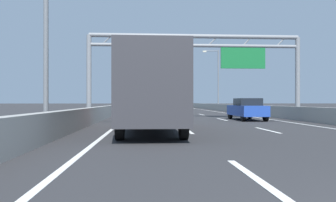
{
  "coord_description": "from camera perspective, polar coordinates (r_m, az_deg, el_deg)",
  "views": [
    {
      "loc": [
        -3.63,
        -2.12,
        1.3
      ],
      "look_at": [
        0.28,
        59.03,
        1.41
      ],
      "focal_mm": 35.39,
      "sensor_mm": 36.0,
      "label": 1
    }
  ],
  "objects": [
    {
      "name": "ground_plane",
      "position": [
        102.19,
        -1.63,
        -0.83
      ],
      "size": [
        260.0,
        260.0,
        0.0
      ],
      "primitive_type": "plane",
      "color": "#2D2D30"
    },
    {
      "name": "lane_dash_left_0",
      "position": [
        6.05,
        14.39,
        -12.44
      ],
      "size": [
        0.16,
        3.0,
        0.01
      ],
      "primitive_type": "cube",
      "color": "white",
      "rests_on": "ground_plane"
    },
    {
      "name": "lane_dash_left_1",
      "position": [
        14.79,
        3.48,
        -5.12
      ],
      "size": [
        0.16,
        3.0,
        0.01
      ],
      "primitive_type": "cube",
      "color": "white",
      "rests_on": "ground_plane"
    },
    {
      "name": "lane_dash_left_2",
      "position": [
        23.73,
        0.77,
        -3.23
      ],
      "size": [
        0.16,
        3.0,
        0.01
      ],
      "primitive_type": "cube",
      "color": "white",
      "rests_on": "ground_plane"
    },
    {
      "name": "lane_dash_left_3",
      "position": [
        32.7,
        -0.45,
        -2.37
      ],
      "size": [
        0.16,
        3.0,
        0.01
      ],
      "primitive_type": "cube",
      "color": "white",
      "rests_on": "ground_plane"
    },
    {
      "name": "lane_dash_left_4",
      "position": [
        41.68,
        -1.14,
        -1.88
      ],
      "size": [
        0.16,
        3.0,
        0.01
      ],
      "primitive_type": "cube",
      "color": "white",
      "rests_on": "ground_plane"
    },
    {
      "name": "lane_dash_left_5",
      "position": [
        50.67,
        -1.59,
        -1.57
      ],
      "size": [
        0.16,
        3.0,
        0.01
      ],
      "primitive_type": "cube",
      "color": "white",
      "rests_on": "ground_plane"
    },
    {
      "name": "lane_dash_left_6",
      "position": [
        59.66,
        -1.9,
        -1.34
      ],
      "size": [
        0.16,
        3.0,
        0.01
      ],
      "primitive_type": "cube",
      "color": "white",
      "rests_on": "ground_plane"
    },
    {
      "name": "lane_dash_left_7",
      "position": [
        68.66,
        -2.14,
        -1.18
      ],
      "size": [
        0.16,
        3.0,
        0.01
      ],
      "primitive_type": "cube",
      "color": "white",
      "rests_on": "ground_plane"
    },
    {
      "name": "lane_dash_left_8",
      "position": [
        77.65,
        -2.31,
        -1.06
      ],
      "size": [
        0.16,
        3.0,
        0.01
      ],
      "primitive_type": "cube",
      "color": "white",
      "rests_on": "ground_plane"
    },
    {
      "name": "lane_dash_left_9",
      "position": [
        86.65,
        -2.45,
        -0.96
      ],
      "size": [
        0.16,
        3.0,
        0.01
      ],
      "primitive_type": "cube",
      "color": "white",
      "rests_on": "ground_plane"
    },
    {
      "name": "lane_dash_left_10",
      "position": [
        95.65,
        -2.57,
        -0.88
      ],
      "size": [
        0.16,
        3.0,
        0.01
      ],
      "primitive_type": "cube",
      "color": "white",
      "rests_on": "ground_plane"
    },
    {
      "name": "lane_dash_left_11",
      "position": [
        104.64,
        -2.66,
        -0.81
      ],
      "size": [
        0.16,
        3.0,
        0.01
      ],
      "primitive_type": "cube",
      "color": "white",
      "rests_on": "ground_plane"
    },
    {
      "name": "lane_dash_left_12",
      "position": [
        113.64,
        -2.74,
        -0.75
      ],
      "size": [
        0.16,
        3.0,
        0.01
      ],
      "primitive_type": "cube",
      "color": "white",
      "rests_on": "ground_plane"
    },
    {
      "name": "lane_dash_left_13",
      "position": [
        122.64,
        -2.81,
        -0.71
      ],
      "size": [
        0.16,
        3.0,
        0.01
      ],
      "primitive_type": "cube",
      "color": "white",
      "rests_on": "ground_plane"
    },
    {
      "name": "lane_dash_left_14",
      "position": [
        131.64,
        -2.87,
        -0.67
      ],
      "size": [
        0.16,
        3.0,
        0.01
      ],
      "primitive_type": "cube",
      "color": "white",
      "rests_on": "ground_plane"
    },
    {
      "name": "lane_dash_left_15",
      "position": [
        140.64,
        -2.92,
        -0.63
      ],
      "size": [
        0.16,
        3.0,
        0.01
      ],
      "primitive_type": "cube",
      "color": "white",
      "rests_on": "ground_plane"
    },
    {
      "name": "lane_dash_left_16",
      "position": [
        149.64,
        -2.96,
        -0.6
      ],
      "size": [
        0.16,
        3.0,
        0.01
      ],
      "primitive_type": "cube",
      "color": "white",
      "rests_on": "ground_plane"
    },
    {
      "name": "lane_dash_left_17",
      "position": [
        158.64,
        -3.0,
        -0.57
      ],
      "size": [
        0.16,
        3.0,
        0.01
      ],
      "primitive_type": "cube",
      "color": "white",
      "rests_on": "ground_plane"
    },
    {
      "name": "lane_dash_right_1",
      "position": [
        15.65,
        16.72,
        -4.84
      ],
      "size": [
        0.16,
        3.0,
        0.01
      ],
      "primitive_type": "cube",
      "color": "white",
      "rests_on": "ground_plane"
    },
    {
      "name": "lane_dash_right_2",
      "position": [
        24.27,
        9.29,
        -3.15
      ],
      "size": [
        0.16,
        3.0,
        0.01
      ],
      "primitive_type": "cube",
      "color": "white",
      "rests_on": "ground_plane"
    },
    {
      "name": "lane_dash_right_3",
      "position": [
        33.09,
        5.79,
        -2.34
      ],
      "size": [
        0.16,
        3.0,
        0.01
      ],
      "primitive_type": "cube",
      "color": "white",
      "rests_on": "ground_plane"
    },
    {
      "name": "lane_dash_right_4",
      "position": [
        41.99,
        3.77,
        -1.87
      ],
      "size": [
        0.16,
        3.0,
        0.01
      ],
      "primitive_type": "cube",
      "color": "white",
      "rests_on": "ground_plane"
    },
    {
      "name": "lane_dash_right_5",
      "position": [
        50.93,
        2.46,
        -1.56
      ],
      "size": [
        0.16,
        3.0,
        0.01
      ],
      "primitive_type": "cube",
      "color": "white",
      "rests_on": "ground_plane"
    },
    {
      "name": "lane_dash_right_6",
      "position": [
        59.88,
        1.54,
        -1.34
      ],
      "size": [
        0.16,
        3.0,
        0.01
      ],
      "primitive_type": "cube",
      "color": "white",
      "rests_on": "ground_plane"
    },
    {
      "name": "lane_dash_right_7",
      "position": [
        68.85,
        0.86,
        -1.18
      ],
      "size": [
        0.16,
        3.0,
        0.01
      ],
      "primitive_type": "cube",
      "color": "white",
      "rests_on": "ground_plane"
    },
    {
      "name": "lane_dash_right_8",
      "position": [
        77.82,
        0.34,
        -1.06
      ],
      "size": [
        0.16,
        3.0,
        0.01
      ],
      "primitive_type": "cube",
      "color": "white",
      "rests_on": "ground_plane"
    },
    {
      "name": "lane_dash_right_9",
      "position": [
        86.8,
        -0.08,
        -0.96
      ],
      "size": [
        0.16,
        3.0,
        0.01
      ],
      "primitive_type": "cube",
      "color": "white",
      "rests_on": "ground_plane"
    },
    {
      "name": "lane_dash_right_10",
      "position": [
        95.78,
        -0.41,
        -0.88
      ],
      "size": [
        0.16,
        3.0,
        0.01
      ],
      "primitive_type": "cube",
      "color": "white",
      "rests_on": "ground_plane"
    },
    {
      "name": "lane_dash_right_11",
      "position": [
        104.77,
        -0.69,
        -0.81
      ],
      "size": [
        0.16,
        3.0,
        0.01
      ],
      "primitive_type": "cube",
      "color": "white",
      "rests_on": "ground_plane"
    },
    {
      "name": "lane_dash_right_12",
      "position": [
        113.76,
        -0.93,
        -0.75
      ],
      "size": [
        0.16,
        3.0,
        0.01
      ],
      "primitive_type": "cube",
      "color": "white",
      "rests_on": "ground_plane"
    },
    {
      "name": "lane_dash_right_13",
      "position": [
        122.75,
        -1.13,
        -0.71
      ],
      "size": [
        0.16,
        3.0,
        0.01
      ],
      "primitive_type": "cube",
      "color": "white",
      "rests_on": "ground_plane"
    },
    {
      "name": "lane_dash_right_14",
      "position": [
        131.74,
        -1.3,
        -0.67
      ],
      "size": [
        0.16,
        3.0,
        0.01
      ],
      "primitive_type": "cube",
      "color": "white",
      "rests_on": "ground_plane"
    },
    {
      "name": "lane_dash_right_15",
      "position": [
        140.73,
        -1.45,
        -0.63
      ],
      "size": [
        0.16,
        3.0,
        0.01
      ],
      "primitive_type": "cube",
      "color": "white",
      "rests_on": "ground_plane"
    },
    {
      "name": "lane_dash_right_16",
      "position": [
        149.72,
        -1.59,
        -0.6
      ],
      "size": [
        0.16,
        3.0,
        0.01
      ],
      "primitive_type": "cube",
      "color": "white",
      "rests_on": "ground_plane"
    },
    {
      "name": "lane_dash_right_17",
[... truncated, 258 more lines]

